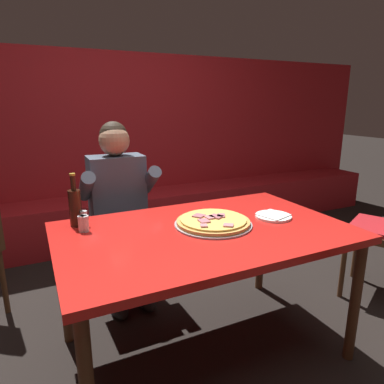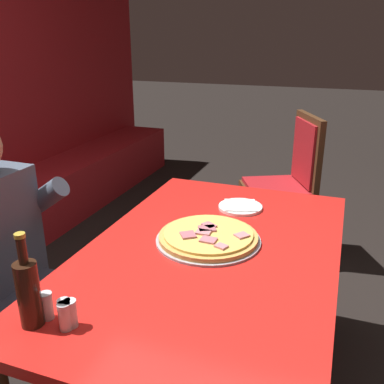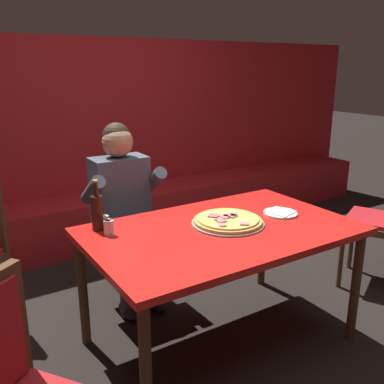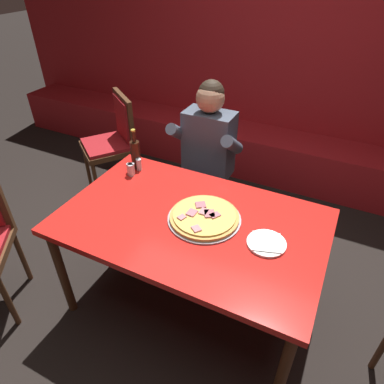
{
  "view_description": "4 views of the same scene",
  "coord_description": "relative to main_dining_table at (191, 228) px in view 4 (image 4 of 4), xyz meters",
  "views": [
    {
      "loc": [
        -0.8,
        -1.51,
        1.4
      ],
      "look_at": [
        0.07,
        0.3,
        0.87
      ],
      "focal_mm": 32.0,
      "sensor_mm": 36.0,
      "label": 1
    },
    {
      "loc": [
        -1.42,
        -0.44,
        1.54
      ],
      "look_at": [
        0.09,
        0.11,
        0.94
      ],
      "focal_mm": 40.0,
      "sensor_mm": 36.0,
      "label": 2
    },
    {
      "loc": [
        -1.37,
        -1.84,
        1.63
      ],
      "look_at": [
        -0.04,
        0.25,
        0.9
      ],
      "focal_mm": 40.0,
      "sensor_mm": 36.0,
      "label": 3
    },
    {
      "loc": [
        0.68,
        -1.36,
        2.03
      ],
      "look_at": [
        -0.02,
        0.05,
        0.9
      ],
      "focal_mm": 32.0,
      "sensor_mm": 36.0,
      "label": 4
    }
  ],
  "objects": [
    {
      "name": "booth_bench",
      "position": [
        0.0,
        1.86,
        -0.45
      ],
      "size": [
        6.46,
        0.48,
        0.46
      ],
      "primitive_type": "cube",
      "color": "#A3191E",
      "rests_on": "ground_plane"
    },
    {
      "name": "shaker_parmesan",
      "position": [
        -0.58,
        0.24,
        0.11
      ],
      "size": [
        0.04,
        0.04,
        0.09
      ],
      "color": "silver",
      "rests_on": "main_dining_table"
    },
    {
      "name": "beer_bottle",
      "position": [
        -0.61,
        0.35,
        0.18
      ],
      "size": [
        0.07,
        0.07,
        0.29
      ],
      "color": "black",
      "rests_on": "main_dining_table"
    },
    {
      "name": "main_dining_table",
      "position": [
        0.0,
        0.0,
        0.0
      ],
      "size": [
        1.53,
        0.96,
        0.75
      ],
      "color": "#4C2D19",
      "rests_on": "ground_plane"
    },
    {
      "name": "shaker_red_pepper_flakes",
      "position": [
        -0.59,
        0.24,
        0.11
      ],
      "size": [
        0.04,
        0.04,
        0.09
      ],
      "color": "silver",
      "rests_on": "main_dining_table"
    },
    {
      "name": "diner_seated_blue_shirt",
      "position": [
        -0.26,
        0.76,
        0.03
      ],
      "size": [
        0.53,
        0.53,
        1.27
      ],
      "color": "black",
      "rests_on": "ground_plane"
    },
    {
      "name": "pizza",
      "position": [
        0.07,
        0.03,
        0.09
      ],
      "size": [
        0.43,
        0.43,
        0.05
      ],
      "color": "#9E9EA3",
      "rests_on": "main_dining_table"
    },
    {
      "name": "ground_plane",
      "position": [
        0.0,
        0.0,
        -0.68
      ],
      "size": [
        24.0,
        24.0,
        0.0
      ],
      "primitive_type": "plane",
      "color": "black"
    },
    {
      "name": "booth_wall_panel",
      "position": [
        0.0,
        2.18,
        0.27
      ],
      "size": [
        6.8,
        0.16,
        1.9
      ],
      "primitive_type": "cube",
      "color": "#A3191E",
      "rests_on": "ground_plane"
    },
    {
      "name": "plate_white_paper",
      "position": [
        0.45,
        -0.01,
        0.08
      ],
      "size": [
        0.21,
        0.21,
        0.02
      ],
      "color": "white",
      "rests_on": "main_dining_table"
    },
    {
      "name": "dining_chair_far_right",
      "position": [
        -1.27,
        0.92,
        -0.1
      ],
      "size": [
        0.62,
        0.62,
        0.97
      ],
      "color": "#4C2D19",
      "rests_on": "ground_plane"
    },
    {
      "name": "shaker_black_pepper",
      "position": [
        -0.57,
        0.32,
        0.11
      ],
      "size": [
        0.04,
        0.04,
        0.09
      ],
      "color": "silver",
      "rests_on": "main_dining_table"
    },
    {
      "name": "shaker_oregano",
      "position": [
        -0.58,
        0.25,
        0.11
      ],
      "size": [
        0.04,
        0.04,
        0.09
      ],
      "color": "silver",
      "rests_on": "main_dining_table"
    }
  ]
}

